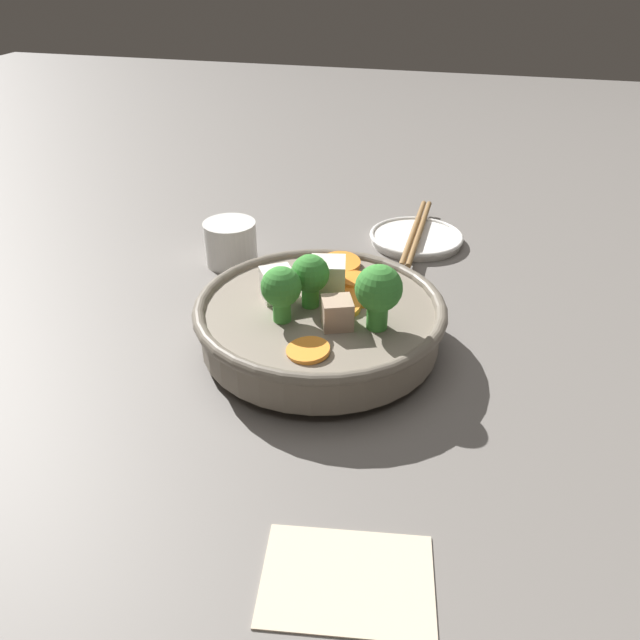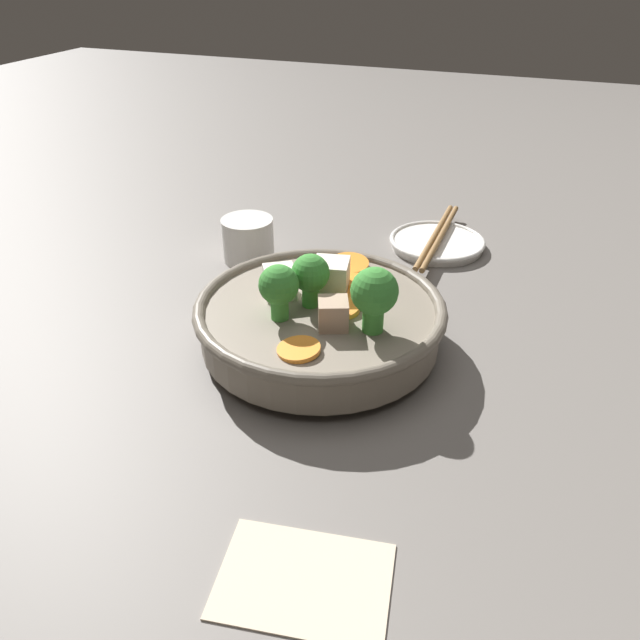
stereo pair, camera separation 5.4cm
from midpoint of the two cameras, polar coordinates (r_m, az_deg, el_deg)
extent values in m
plane|color=slate|center=(0.62, 2.48, -2.62)|extent=(3.00, 3.00, 0.00)
cylinder|color=slate|center=(0.62, 2.49, -2.24)|extent=(0.13, 0.13, 0.01)
cylinder|color=slate|center=(0.61, 2.55, -0.37)|extent=(0.23, 0.23, 0.04)
torus|color=#685F52|center=(0.60, 2.59, 1.16)|extent=(0.24, 0.24, 0.01)
cylinder|color=brown|center=(0.60, 2.56, 0.31)|extent=(0.22, 0.22, 0.02)
cylinder|color=orange|center=(0.67, 4.98, 5.01)|extent=(0.05, 0.05, 0.01)
cylinder|color=orange|center=(0.53, 0.95, -2.78)|extent=(0.05, 0.05, 0.01)
cylinder|color=orange|center=(0.61, 6.39, 1.95)|extent=(0.06, 0.06, 0.00)
cylinder|color=orange|center=(0.64, 6.06, 3.40)|extent=(0.05, 0.05, 0.01)
cylinder|color=orange|center=(0.58, 4.49, 0.83)|extent=(0.04, 0.04, 0.01)
cylinder|color=green|center=(0.56, 7.64, 0.09)|extent=(0.02, 0.02, 0.03)
sphere|color=#388433|center=(0.54, 7.84, 2.56)|extent=(0.04, 0.04, 0.04)
cylinder|color=green|center=(0.57, -1.03, 1.07)|extent=(0.02, 0.02, 0.02)
sphere|color=#388433|center=(0.56, -1.05, 3.18)|extent=(0.04, 0.04, 0.04)
cylinder|color=green|center=(0.59, 1.68, 2.16)|extent=(0.02, 0.02, 0.02)
sphere|color=#388433|center=(0.58, 1.72, 4.18)|extent=(0.04, 0.04, 0.04)
cube|color=silver|center=(0.61, 3.88, 3.83)|extent=(0.04, 0.04, 0.03)
cube|color=silver|center=(0.61, -1.16, 3.43)|extent=(0.04, 0.04, 0.03)
cube|color=tan|center=(0.56, 3.97, 0.50)|extent=(0.03, 0.03, 0.03)
cylinder|color=white|center=(0.84, 12.45, 6.77)|extent=(0.12, 0.12, 0.01)
torus|color=white|center=(0.84, 12.49, 7.07)|extent=(0.12, 0.12, 0.01)
cylinder|color=white|center=(0.78, -4.64, 7.31)|extent=(0.06, 0.06, 0.05)
cylinder|color=brown|center=(0.78, -4.69, 8.39)|extent=(0.05, 0.05, 0.00)
cube|color=beige|center=(0.43, 2.40, -22.79)|extent=(0.12, 0.09, 0.00)
cylinder|color=olive|center=(0.84, 12.81, 7.43)|extent=(0.01, 0.21, 0.01)
cylinder|color=olive|center=(0.84, 12.27, 7.53)|extent=(0.01, 0.21, 0.01)
camera|label=1|loc=(0.03, -87.44, 1.58)|focal=35.00mm
camera|label=2|loc=(0.03, 92.56, -1.58)|focal=35.00mm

